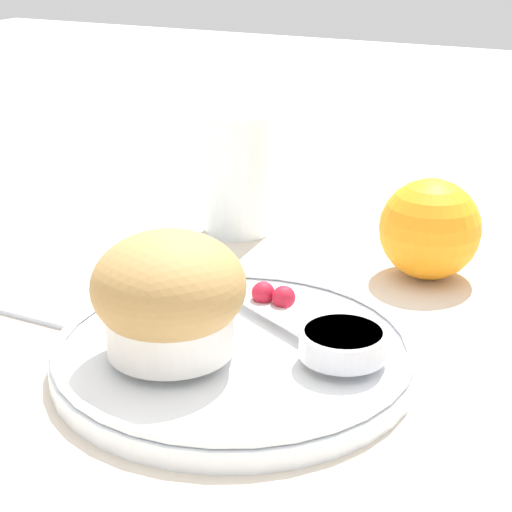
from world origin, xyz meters
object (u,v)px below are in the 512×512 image
at_px(butter_knife, 268,309).
at_px(juice_glass, 238,174).
at_px(orange_fruit, 430,229).
at_px(muffin, 169,296).

relative_size(butter_knife, juice_glass, 1.33).
relative_size(orange_fruit, juice_glass, 0.74).
height_order(orange_fruit, juice_glass, juice_glass).
bearing_deg(butter_knife, juice_glass, 149.82).
bearing_deg(juice_glass, muffin, -70.63).
distance_m(butter_knife, juice_glass, 0.22).
bearing_deg(butter_knife, muffin, -85.35).
bearing_deg(orange_fruit, juice_glass, 172.64).
bearing_deg(juice_glass, orange_fruit, -7.36).
xyz_separation_m(muffin, orange_fruit, (0.10, 0.23, -0.02)).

